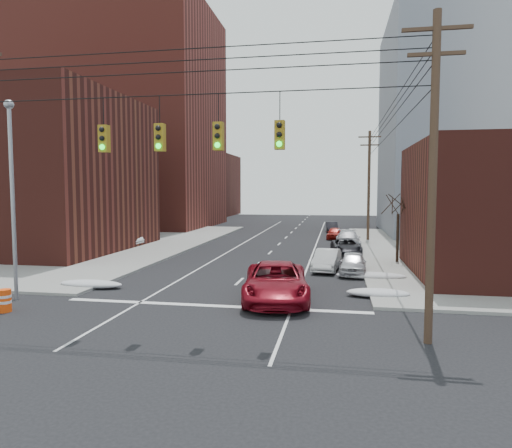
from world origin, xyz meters
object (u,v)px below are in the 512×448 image
at_px(red_pickup, 276,282).
at_px(parked_car_c, 346,247).
at_px(lot_car_c, 82,239).
at_px(lot_car_a, 118,237).
at_px(lot_car_b, 120,235).
at_px(parked_car_b, 327,260).
at_px(parked_car_e, 334,233).
at_px(parked_car_d, 348,240).
at_px(parked_car_f, 332,227).
at_px(construction_barrel, 5,300).
at_px(lot_car_d, 84,238).
at_px(parked_car_a, 353,263).

distance_m(red_pickup, parked_car_c, 16.34).
relative_size(parked_car_c, lot_car_c, 0.84).
height_order(lot_car_a, lot_car_b, lot_car_a).
distance_m(lot_car_a, lot_car_b, 2.41).
distance_m(parked_car_b, lot_car_c, 22.13).
bearing_deg(lot_car_b, parked_car_b, -140.05).
relative_size(parked_car_e, lot_car_a, 0.81).
xyz_separation_m(parked_car_b, parked_car_c, (1.36, 7.53, -0.05)).
bearing_deg(parked_car_d, parked_car_e, 99.00).
height_order(parked_car_f, lot_car_a, lot_car_a).
distance_m(parked_car_b, construction_barrel, 18.21).
height_order(red_pickup, construction_barrel, red_pickup).
bearing_deg(parked_car_c, lot_car_d, 171.40).
height_order(red_pickup, parked_car_d, red_pickup).
height_order(parked_car_d, lot_car_b, parked_car_d).
distance_m(parked_car_a, lot_car_b, 24.66).
distance_m(parked_car_d, lot_car_c, 23.29).
bearing_deg(lot_car_b, parked_car_c, -120.43).
bearing_deg(parked_car_e, parked_car_d, -75.38).
distance_m(parked_car_d, lot_car_b, 21.45).
distance_m(parked_car_a, parked_car_f, 27.74).
relative_size(parked_car_d, lot_car_c, 0.97).
relative_size(parked_car_b, parked_car_f, 1.07).
xyz_separation_m(parked_car_e, lot_car_d, (-22.29, -10.70, 0.21)).
relative_size(lot_car_a, lot_car_d, 1.14).
height_order(lot_car_b, lot_car_d, lot_car_d).
bearing_deg(parked_car_d, lot_car_b, -179.16).
bearing_deg(lot_car_d, red_pickup, -130.55).
height_order(red_pickup, lot_car_a, red_pickup).
height_order(parked_car_b, parked_car_d, parked_car_d).
relative_size(parked_car_e, construction_barrel, 3.73).
relative_size(parked_car_a, lot_car_d, 1.01).
xyz_separation_m(lot_car_b, lot_car_c, (-1.27, -4.56, 0.13)).
bearing_deg(lot_car_d, lot_car_b, -35.73).
xyz_separation_m(red_pickup, parked_car_b, (2.18, 8.42, -0.20)).
xyz_separation_m(parked_car_b, lot_car_b, (-19.84, 11.16, 0.12)).
height_order(red_pickup, parked_car_e, red_pickup).
relative_size(red_pickup, parked_car_e, 1.75).
distance_m(parked_car_c, lot_car_b, 21.51).
height_order(parked_car_c, lot_car_a, lot_car_a).
xyz_separation_m(parked_car_d, lot_car_a, (-20.57, -2.81, 0.13)).
height_order(parked_car_d, lot_car_a, lot_car_a).
distance_m(lot_car_d, construction_barrel, 22.40).
xyz_separation_m(parked_car_a, lot_car_b, (-21.44, 12.17, 0.12)).
bearing_deg(parked_car_f, lot_car_b, -145.48).
bearing_deg(lot_car_b, parked_car_f, -72.66).
distance_m(parked_car_c, construction_barrel, 24.77).
distance_m(parked_car_b, parked_car_e, 18.95).
distance_m(parked_car_e, lot_car_c, 24.78).
relative_size(parked_car_f, lot_car_b, 0.82).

